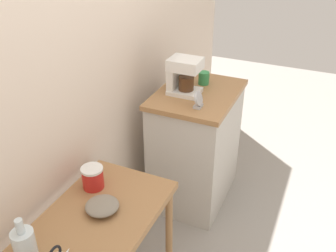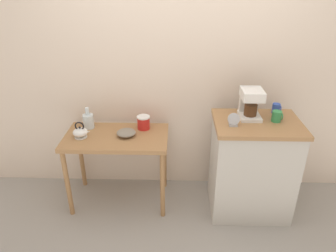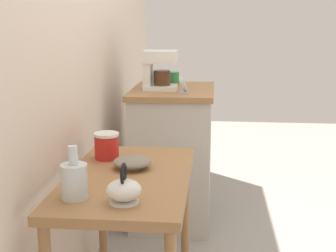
{
  "view_description": "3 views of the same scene",
  "coord_description": "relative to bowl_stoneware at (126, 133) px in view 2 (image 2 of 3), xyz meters",
  "views": [
    {
      "loc": [
        -1.7,
        -0.88,
        2.11
      ],
      "look_at": [
        0.25,
        -0.0,
        0.87
      ],
      "focal_mm": 41.06,
      "sensor_mm": 36.0,
      "label": 1
    },
    {
      "loc": [
        -0.02,
        -2.47,
        2.1
      ],
      "look_at": [
        -0.09,
        -0.06,
        0.89
      ],
      "focal_mm": 33.38,
      "sensor_mm": 36.0,
      "label": 2
    },
    {
      "loc": [
        -2.54,
        -0.33,
        1.42
      ],
      "look_at": [
        -0.03,
        -0.08,
        0.84
      ],
      "focal_mm": 51.4,
      "sensor_mm": 36.0,
      "label": 3
    }
  ],
  "objects": [
    {
      "name": "table_clock",
      "position": [
        0.93,
        -0.17,
        0.22
      ],
      "size": [
        0.1,
        0.05,
        0.11
      ],
      "color": "#B2B5BA",
      "rests_on": "kitchen_counter"
    },
    {
      "name": "back_wall",
      "position": [
        0.57,
        0.38,
        0.63
      ],
      "size": [
        4.4,
        0.1,
        2.8
      ],
      "primitive_type": "cube",
      "color": "beige",
      "rests_on": "ground_plane"
    },
    {
      "name": "mug_tall_green",
      "position": [
        1.31,
        -0.07,
        0.22
      ],
      "size": [
        0.09,
        0.08,
        0.09
      ],
      "color": "#338C4C",
      "rests_on": "kitchen_counter"
    },
    {
      "name": "mug_blue",
      "position": [
        1.36,
        0.1,
        0.21
      ],
      "size": [
        0.08,
        0.07,
        0.09
      ],
      "color": "#2D4CAD",
      "rests_on": "kitchen_counter"
    },
    {
      "name": "coffee_maker",
      "position": [
        1.1,
        0.01,
        0.31
      ],
      "size": [
        0.18,
        0.22,
        0.26
      ],
      "color": "white",
      "rests_on": "kitchen_counter"
    },
    {
      "name": "canister_enamel",
      "position": [
        0.14,
        0.15,
        0.03
      ],
      "size": [
        0.12,
        0.12,
        0.13
      ],
      "color": "red",
      "rests_on": "wooden_table"
    },
    {
      "name": "kitchen_counter",
      "position": [
        1.16,
        -0.08,
        -0.3
      ],
      "size": [
        0.75,
        0.56,
        0.94
      ],
      "color": "#BCB7AD",
      "rests_on": "ground_plane"
    },
    {
      "name": "glass_carafe_vase",
      "position": [
        -0.38,
        0.16,
        0.04
      ],
      "size": [
        0.1,
        0.1,
        0.21
      ],
      "color": "silver",
      "rests_on": "wooden_table"
    },
    {
      "name": "wooden_table",
      "position": [
        -0.1,
        0.0,
        -0.13
      ],
      "size": [
        0.95,
        0.54,
        0.74
      ],
      "color": "#9E7044",
      "rests_on": "ground_plane"
    },
    {
      "name": "ground_plane",
      "position": [
        0.47,
        -0.04,
        -0.77
      ],
      "size": [
        8.0,
        8.0,
        0.0
      ],
      "primitive_type": "plane",
      "color": "gray"
    },
    {
      "name": "bowl_stoneware",
      "position": [
        0.0,
        0.0,
        0.0
      ],
      "size": [
        0.17,
        0.17,
        0.06
      ],
      "color": "gray",
      "rests_on": "wooden_table"
    },
    {
      "name": "teakettle",
      "position": [
        -0.41,
        -0.04,
        0.02
      ],
      "size": [
        0.16,
        0.13,
        0.15
      ],
      "color": "white",
      "rests_on": "wooden_table"
    }
  ]
}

